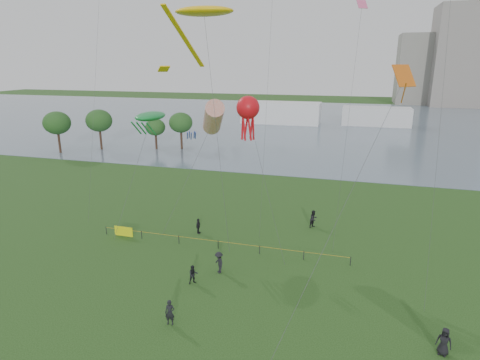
# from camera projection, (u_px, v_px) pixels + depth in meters

# --- Properties ---
(ground_plane) EXTENTS (400.00, 400.00, 0.00)m
(ground_plane) POSITION_uv_depth(u_px,v_px,m) (195.00, 351.00, 24.24)
(ground_plane) COLOR #1A3B12
(lake) EXTENTS (400.00, 120.00, 0.08)m
(lake) POSITION_uv_depth(u_px,v_px,m) (324.00, 122.00, 116.52)
(lake) COLOR slate
(lake) RESTS_ON ground_plane
(building_mid) EXTENTS (20.00, 20.00, 38.00)m
(building_mid) POSITION_uv_depth(u_px,v_px,m) (460.00, 56.00, 156.31)
(building_mid) COLOR gray
(building_mid) RESTS_ON ground_plane
(building_low) EXTENTS (16.00, 18.00, 28.00)m
(building_low) POSITION_uv_depth(u_px,v_px,m) (417.00, 69.00, 166.93)
(building_low) COLOR slate
(building_low) RESTS_ON ground_plane
(pavilion_left) EXTENTS (22.00, 8.00, 6.00)m
(pavilion_left) POSITION_uv_depth(u_px,v_px,m) (281.00, 113.00, 114.21)
(pavilion_left) COLOR white
(pavilion_left) RESTS_ON ground_plane
(pavilion_right) EXTENTS (18.00, 7.00, 5.00)m
(pavilion_right) POSITION_uv_depth(u_px,v_px,m) (376.00, 116.00, 110.30)
(pavilion_right) COLOR silver
(pavilion_right) RESTS_ON ground_plane
(trees) EXTENTS (25.97, 14.63, 7.97)m
(trees) POSITION_uv_depth(u_px,v_px,m) (114.00, 123.00, 78.09)
(trees) COLOR #342217
(trees) RESTS_ON ground_plane
(fence) EXTENTS (24.07, 0.07, 1.05)m
(fence) POSITION_uv_depth(u_px,v_px,m) (159.00, 236.00, 39.08)
(fence) COLOR black
(fence) RESTS_ON ground_plane
(spectator_a) EXTENTS (0.95, 0.93, 1.55)m
(spectator_a) POSITION_uv_depth(u_px,v_px,m) (193.00, 275.00, 31.50)
(spectator_a) COLOR black
(spectator_a) RESTS_ON ground_plane
(spectator_b) EXTENTS (1.29, 1.36, 1.85)m
(spectator_b) POSITION_uv_depth(u_px,v_px,m) (219.00, 262.00, 33.09)
(spectator_b) COLOR black
(spectator_b) RESTS_ON ground_plane
(spectator_c) EXTENTS (0.39, 0.94, 1.60)m
(spectator_c) POSITION_uv_depth(u_px,v_px,m) (198.00, 226.00, 40.78)
(spectator_c) COLOR black
(spectator_c) RESTS_ON ground_plane
(spectator_d) EXTENTS (1.01, 0.83, 1.78)m
(spectator_d) POSITION_uv_depth(u_px,v_px,m) (444.00, 342.00, 23.77)
(spectator_d) COLOR black
(spectator_d) RESTS_ON ground_plane
(spectator_f) EXTENTS (0.71, 0.52, 1.77)m
(spectator_f) POSITION_uv_depth(u_px,v_px,m) (170.00, 313.00, 26.52)
(spectator_f) COLOR black
(spectator_f) RESTS_ON ground_plane
(spectator_g) EXTENTS (1.11, 1.16, 1.89)m
(spectator_g) POSITION_uv_depth(u_px,v_px,m) (314.00, 219.00, 42.25)
(spectator_g) COLOR black
(spectator_g) RESTS_ON ground_plane
(kite_stingray) EXTENTS (5.14, 10.07, 21.29)m
(kite_stingray) POSITION_uv_depth(u_px,v_px,m) (204.00, 12.00, 33.21)
(kite_stingray) COLOR #3F3F42
(kite_windsock) EXTENTS (6.56, 5.45, 13.63)m
(kite_windsock) POSITION_uv_depth(u_px,v_px,m) (213.00, 118.00, 38.37)
(kite_windsock) COLOR #3F3F42
(kite_creature) EXTENTS (2.93, 8.24, 11.95)m
(kite_creature) POSITION_uv_depth(u_px,v_px,m) (150.00, 117.00, 41.09)
(kite_creature) COLOR #3F3F42
(kite_octopus) EXTENTS (5.41, 4.76, 13.99)m
(kite_octopus) POSITION_uv_depth(u_px,v_px,m) (248.00, 109.00, 35.61)
(kite_octopus) COLOR #3F3F42
(kite_delta) EXTENTS (7.57, 12.05, 16.69)m
(kite_delta) POSITION_uv_depth(u_px,v_px,m) (399.00, 89.00, 24.62)
(kite_delta) COLOR #3F3F42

